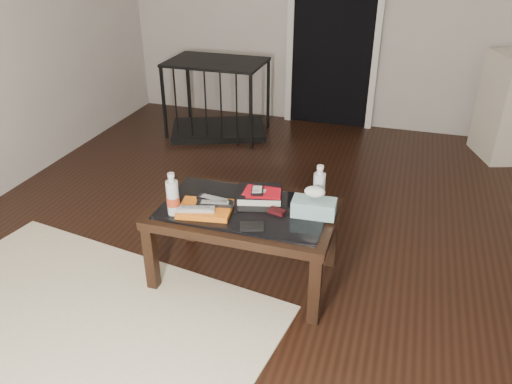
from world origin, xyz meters
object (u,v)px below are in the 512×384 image
Objects in this scene: water_bottle_left at (173,194)px; water_bottle_right at (319,186)px; textbook at (260,194)px; pet_crate at (218,110)px; tissue_box at (314,208)px; coffee_table at (244,217)px.

water_bottle_left is 0.79m from water_bottle_right.
textbook is at bearing -176.36° from water_bottle_right.
pet_crate reaches higher than tissue_box.
coffee_table is 4.35× the size of tissue_box.
pet_crate reaches higher than water_bottle_right.
textbook is at bearing 160.90° from tissue_box.
water_bottle_left is at bearing -156.00° from water_bottle_right.
textbook is 1.09× the size of tissue_box.
water_bottle_right is at bearing 24.00° from water_bottle_left.
textbook is 1.05× the size of water_bottle_right.
pet_crate is (-0.98, 2.10, -0.17)m from coffee_table.
water_bottle_left is at bearing -167.16° from tissue_box.
water_bottle_left reaches higher than coffee_table.
tissue_box reaches higher than coffee_table.
coffee_table is at bearing -86.65° from pet_crate.
water_bottle_right is (0.33, 0.02, 0.10)m from textbook.
water_bottle_right is (1.36, -1.95, 0.35)m from pet_crate.
pet_crate is 4.45× the size of water_bottle_right.
water_bottle_right is 1.03× the size of tissue_box.
coffee_table is 0.95× the size of pet_crate.
water_bottle_left is at bearing -153.28° from coffee_table.
tissue_box is at bearing -30.20° from textbook.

